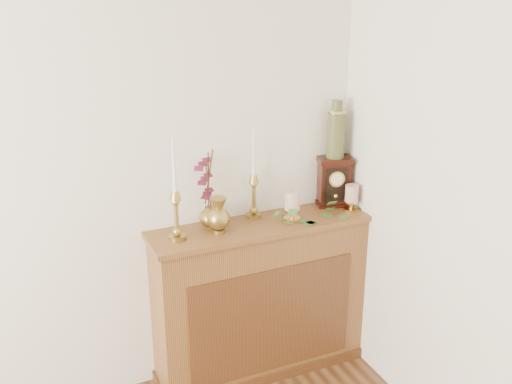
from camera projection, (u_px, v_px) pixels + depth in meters
name	position (u px, v px, depth m)	size (l,w,h in m)	color
console_shelf	(261.00, 303.00, 3.40)	(1.24, 0.34, 0.93)	brown
candlestick_left	(176.00, 208.00, 2.97)	(0.09, 0.09, 0.53)	#B19847
candlestick_center	(254.00, 190.00, 3.25)	(0.08, 0.08, 0.50)	#B19847
bud_vase	(219.00, 216.00, 3.07)	(0.12, 0.12, 0.19)	#B19847
ginger_jar	(206.00, 191.00, 3.13)	(0.17, 0.19, 0.44)	#B19847
pillar_candle_left	(292.00, 204.00, 3.23)	(0.09, 0.09, 0.18)	gold
pillar_candle_right	(352.00, 197.00, 3.37)	(0.08, 0.08, 0.16)	gold
ivy_garland	(312.00, 215.00, 3.30)	(0.42, 0.20, 0.09)	#336928
mantel_clock	(334.00, 182.00, 3.44)	(0.22, 0.18, 0.29)	black
ceramic_vase	(336.00, 132.00, 3.34)	(0.10, 0.10, 0.33)	#183023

